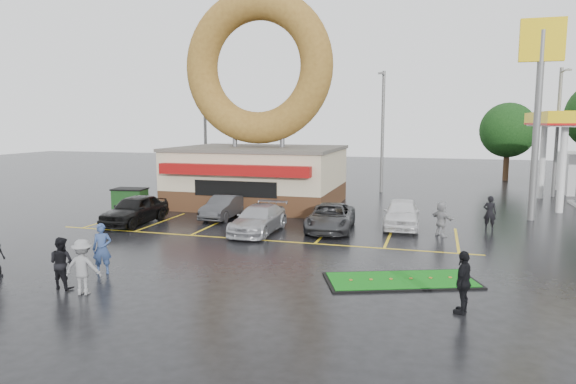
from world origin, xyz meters
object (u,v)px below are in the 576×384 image
(car_white, at_px, (402,213))
(person_blue, at_px, (102,249))
(shell_sign, at_px, (540,82))
(dumpster, at_px, (130,201))
(streetlight_mid, at_px, (382,129))
(streetlight_left, at_px, (205,128))
(putting_green, at_px, (401,280))
(car_dgrey, at_px, (224,207))
(donut_shop, at_px, (258,135))
(person_cameraman, at_px, (463,282))
(car_black, at_px, (135,210))
(car_silver, at_px, (258,219))
(streetlight_right, at_px, (558,129))
(car_grey, at_px, (331,217))

(car_white, distance_m, person_blue, 14.54)
(shell_sign, distance_m, dumpster, 23.71)
(person_blue, bearing_deg, streetlight_mid, 48.43)
(shell_sign, bearing_deg, streetlight_left, 161.01)
(shell_sign, height_order, putting_green, shell_sign)
(car_dgrey, height_order, dumpster, dumpster)
(donut_shop, height_order, streetlight_left, donut_shop)
(person_cameraman, bearing_deg, car_dgrey, -115.08)
(car_black, distance_m, car_silver, 6.90)
(streetlight_left, distance_m, streetlight_right, 26.08)
(shell_sign, bearing_deg, putting_green, -114.81)
(donut_shop, relative_size, car_white, 3.17)
(streetlight_left, distance_m, car_dgrey, 14.49)
(shell_sign, bearing_deg, car_grey, -150.36)
(streetlight_right, xyz_separation_m, person_blue, (-19.13, -24.92, -3.89))
(car_dgrey, xyz_separation_m, person_blue, (0.06, -10.82, 0.26))
(car_black, height_order, car_silver, car_black)
(car_grey, relative_size, putting_green, 0.86)
(car_silver, height_order, dumpster, car_silver)
(streetlight_mid, bearing_deg, putting_green, -82.22)
(streetlight_right, height_order, car_dgrey, streetlight_right)
(car_white, distance_m, dumpster, 15.82)
(streetlight_left, xyz_separation_m, person_blue, (6.87, -22.92, -3.89))
(car_black, height_order, dumpster, car_black)
(car_silver, bearing_deg, car_black, 179.69)
(car_black, bearing_deg, shell_sign, 20.28)
(streetlight_mid, xyz_separation_m, car_dgrey, (-7.19, -13.10, -4.15))
(person_blue, relative_size, person_cameraman, 1.01)
(car_silver, relative_size, person_cameraman, 2.53)
(streetlight_right, bearing_deg, car_silver, -133.40)
(streetlight_mid, distance_m, dumpster, 18.88)
(car_grey, relative_size, person_cameraman, 2.61)
(car_black, relative_size, car_white, 1.04)
(car_silver, xyz_separation_m, person_cameraman, (8.96, -8.27, 0.24))
(car_dgrey, distance_m, person_blue, 10.83)
(person_cameraman, bearing_deg, car_white, -149.96)
(streetlight_left, relative_size, car_grey, 1.94)
(person_cameraman, height_order, dumpster, person_cameraman)
(donut_shop, xyz_separation_m, putting_green, (9.99, -13.97, -4.42))
(car_white, xyz_separation_m, person_blue, (-9.52, -10.99, 0.17))
(car_dgrey, bearing_deg, car_grey, -11.47)
(streetlight_left, distance_m, streetlight_mid, 14.04)
(car_silver, relative_size, dumpster, 2.50)
(streetlight_right, height_order, car_white, streetlight_right)
(streetlight_right, xyz_separation_m, car_dgrey, (-19.19, -14.10, -4.15))
(person_cameraman, bearing_deg, streetlight_right, -177.85)
(donut_shop, xyz_separation_m, car_black, (-4.02, -7.90, -3.71))
(car_white, bearing_deg, person_blue, -133.02)
(streetlight_left, relative_size, car_silver, 2.00)
(shell_sign, relative_size, dumpster, 5.89)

